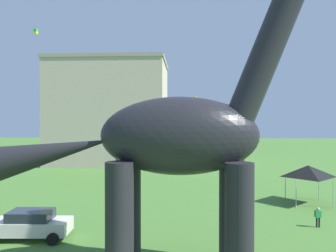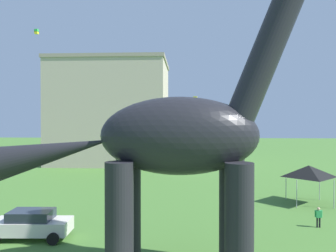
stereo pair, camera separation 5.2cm
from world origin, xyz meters
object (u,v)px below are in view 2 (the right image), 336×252
(kite_drifting, at_px, (37,32))
(kite_near_high, at_px, (195,99))
(festival_canopy_tent, at_px, (309,171))
(dinosaur_sculpture, at_px, (177,136))
(parked_sedan_left, at_px, (31,224))
(person_far_spectator, at_px, (318,215))

(kite_drifting, xyz_separation_m, kite_near_high, (16.12, 0.82, -6.87))
(kite_near_high, bearing_deg, festival_canopy_tent, -42.07)
(festival_canopy_tent, bearing_deg, kite_drifting, 164.28)
(dinosaur_sculpture, bearing_deg, parked_sedan_left, 135.21)
(dinosaur_sculpture, xyz_separation_m, parked_sedan_left, (-8.11, 3.96, -5.03))
(festival_canopy_tent, height_order, kite_near_high, kite_near_high)
(dinosaur_sculpture, xyz_separation_m, person_far_spectator, (8.40, 6.76, -5.10))
(kite_near_high, bearing_deg, dinosaur_sculpture, -93.65)
(kite_drifting, relative_size, kite_near_high, 0.88)
(parked_sedan_left, relative_size, kite_near_high, 7.83)
(dinosaur_sculpture, relative_size, person_far_spectator, 13.21)
(person_far_spectator, height_order, kite_drifting, kite_drifting)
(dinosaur_sculpture, relative_size, festival_canopy_tent, 5.12)
(kite_drifting, bearing_deg, dinosaur_sculpture, -53.08)
(person_far_spectator, bearing_deg, parked_sedan_left, -110.78)
(parked_sedan_left, bearing_deg, kite_drifting, 110.20)
(parked_sedan_left, height_order, festival_canopy_tent, festival_canopy_tent)
(festival_canopy_tent, bearing_deg, dinosaur_sculpture, -127.92)
(kite_near_high, bearing_deg, parked_sedan_left, -119.62)
(dinosaur_sculpture, height_order, kite_near_high, dinosaur_sculpture)
(kite_drifting, height_order, kite_near_high, kite_drifting)
(festival_canopy_tent, bearing_deg, kite_near_high, 137.93)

